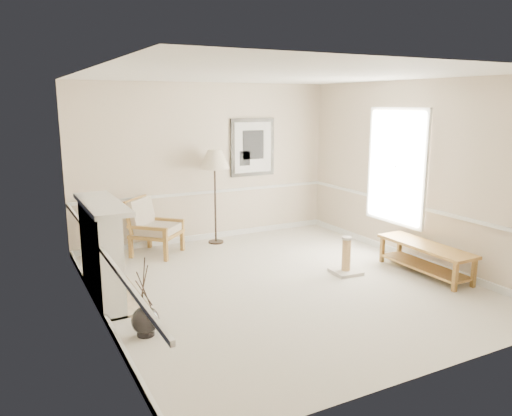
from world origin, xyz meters
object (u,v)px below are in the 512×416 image
at_px(armchair, 151,224).
at_px(bench, 425,254).
at_px(floor_lamp, 215,162).
at_px(scratching_post, 346,262).
at_px(floor_vase, 145,321).

xyz_separation_m(armchair, bench, (3.37, -2.92, -0.21)).
relative_size(floor_lamp, scratching_post, 2.99).
distance_m(floor_vase, scratching_post, 3.31).
distance_m(armchair, floor_lamp, 1.59).
xyz_separation_m(bench, scratching_post, (-1.05, 0.56, -0.13)).
bearing_deg(floor_lamp, floor_vase, -125.10).
relative_size(bench, scratching_post, 2.79).
relative_size(armchair, floor_lamp, 0.62).
relative_size(floor_vase, scratching_post, 1.58).
height_order(armchair, floor_lamp, floor_lamp).
height_order(floor_vase, armchair, armchair).
bearing_deg(bench, floor_lamp, 125.07).
distance_m(floor_lamp, bench, 3.89).
bearing_deg(armchair, floor_lamp, -40.81).
height_order(floor_lamp, scratching_post, floor_lamp).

